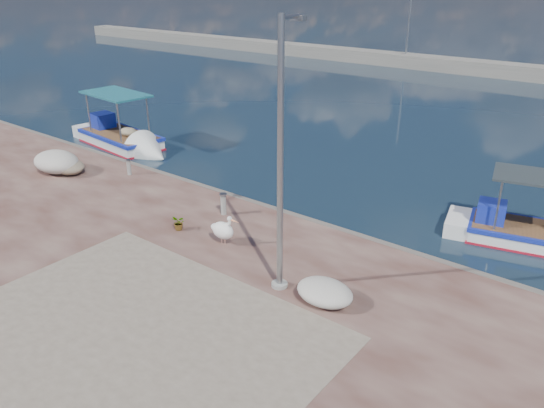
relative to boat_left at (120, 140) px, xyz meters
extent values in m
plane|color=#162635|center=(12.85, -7.37, -0.25)|extent=(1400.00, 1400.00, 0.00)
cube|color=gray|center=(13.85, -10.37, 0.25)|extent=(9.00, 7.00, 0.01)
cube|color=gray|center=(12.85, 32.63, 0.35)|extent=(120.00, 2.20, 1.20)
cylinder|color=gray|center=(0.85, 32.63, 3.75)|extent=(0.16, 0.16, 7.00)
cube|color=white|center=(0.07, -0.01, -0.16)|extent=(6.83, 2.82, 1.09)
cube|color=#18289D|center=(0.07, -0.01, 0.32)|extent=(4.98, 2.70, 0.16)
cube|color=maroon|center=(0.07, -0.01, -0.23)|extent=(4.98, 2.68, 0.14)
cube|color=#18289D|center=(-1.59, 0.16, 0.78)|extent=(1.13, 1.13, 0.80)
cube|color=#195464|center=(0.07, -0.01, 2.44)|extent=(3.84, 2.42, 0.09)
cube|color=white|center=(19.93, 1.54, -0.18)|extent=(6.04, 3.16, 0.94)
cube|color=#18289D|center=(19.93, 1.54, 0.25)|extent=(4.48, 2.85, 0.14)
cube|color=maroon|center=(19.93, 1.54, -0.23)|extent=(4.48, 2.83, 0.12)
cube|color=#18289D|center=(18.53, 1.21, 0.64)|extent=(1.08, 1.08, 0.69)
cylinder|color=tan|center=(12.36, -5.52, 0.38)|extent=(0.03, 0.03, 0.26)
cylinder|color=tan|center=(12.49, -5.51, 0.38)|extent=(0.03, 0.03, 0.26)
ellipsoid|color=white|center=(12.42, -5.51, 0.71)|extent=(0.81, 0.55, 0.55)
cylinder|color=white|center=(12.66, -5.49, 0.98)|extent=(0.19, 0.12, 0.47)
sphere|color=white|center=(12.70, -5.48, 1.18)|extent=(0.16, 0.16, 0.16)
cone|color=#FF9563|center=(12.88, -5.46, 1.14)|extent=(0.38, 0.12, 0.11)
cylinder|color=gray|center=(15.30, -6.39, 3.75)|extent=(0.16, 0.16, 7.00)
cylinder|color=gray|center=(15.30, -6.39, 0.30)|extent=(0.44, 0.44, 0.10)
cube|color=gray|center=(15.30, -5.74, 7.10)|extent=(0.35, 0.18, 0.12)
cylinder|color=gray|center=(10.93, -3.88, 0.62)|extent=(0.19, 0.19, 0.75)
cylinder|color=gray|center=(10.93, -3.88, 1.00)|extent=(0.26, 0.26, 0.06)
cylinder|color=gray|center=(5.09, -3.38, 0.57)|extent=(0.16, 0.16, 0.64)
cylinder|color=gray|center=(5.09, -3.38, 0.89)|extent=(0.22, 0.22, 0.05)
imported|color=#33722D|center=(10.62, -5.70, 0.51)|extent=(0.57, 0.53, 0.51)
ellipsoid|color=silver|center=(2.40, -5.04, 0.70)|extent=(2.22, 1.62, 0.91)
ellipsoid|color=silver|center=(16.67, -6.28, 0.54)|extent=(1.54, 1.15, 0.58)
ellipsoid|color=tan|center=(2.94, -4.84, 0.55)|extent=(1.53, 1.19, 0.60)
camera|label=1|loc=(22.68, -16.21, 8.05)|focal=35.00mm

